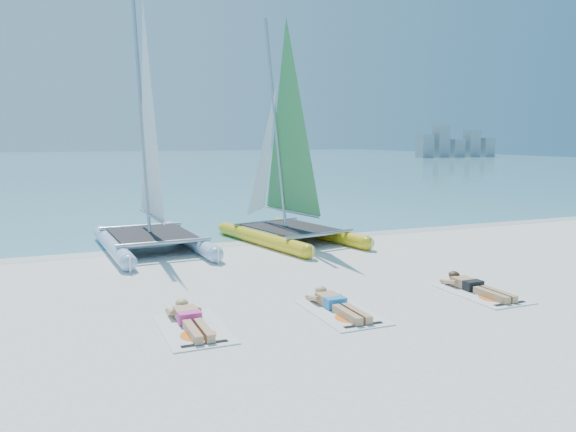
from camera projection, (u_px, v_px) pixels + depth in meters
name	position (u px, v px, depth m)	size (l,w,h in m)	color
ground	(316.00, 287.00, 11.41)	(140.00, 140.00, 0.00)	white
sea	(96.00, 162.00, 69.00)	(140.00, 115.00, 0.01)	#74AEC2
wet_sand_strip	(236.00, 241.00, 16.44)	(140.00, 1.40, 0.01)	silver
distant_skyline	(455.00, 145.00, 88.28)	(14.00, 2.00, 5.00)	gray
catamaran_blue	(149.00, 172.00, 15.04)	(2.75, 5.30, 7.05)	#B9D3F4
catamaran_yellow	(281.00, 168.00, 16.50)	(3.31, 5.44, 6.74)	yellow
towel_a	(193.00, 329.00, 8.90)	(1.00, 1.85, 0.02)	silver
sunbather_a	(190.00, 318.00, 9.06)	(0.37, 1.73, 0.26)	tan
towel_b	(341.00, 312.00, 9.73)	(1.00, 1.85, 0.02)	silver
sunbather_b	(336.00, 303.00, 9.89)	(0.37, 1.73, 0.26)	tan
towel_c	(481.00, 294.00, 10.90)	(1.00, 1.85, 0.02)	silver
sunbather_c	(474.00, 286.00, 11.06)	(0.37, 1.73, 0.26)	tan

